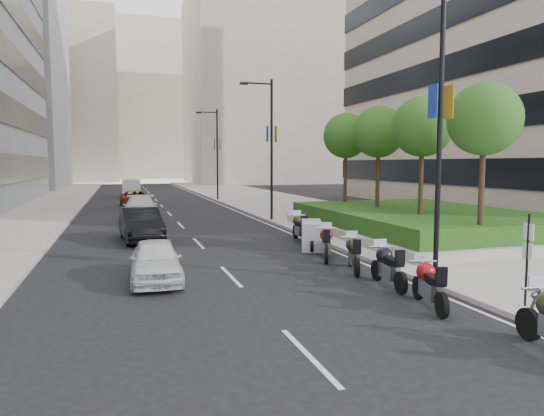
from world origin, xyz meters
name	(u,v)px	position (x,y,z in m)	size (l,w,h in m)	color
ground	(319,306)	(0.00, 0.00, 0.00)	(160.00, 160.00, 0.00)	black
sidewalk_right	(282,204)	(9.00, 30.00, 0.07)	(10.00, 100.00, 0.15)	#9E9B93
sidewalk_left	(26,211)	(-12.00, 30.00, 0.07)	(8.00, 100.00, 0.15)	#9E9B93
lane_edge	(224,206)	(3.70, 30.00, 0.01)	(0.12, 100.00, 0.01)	silver
lane_centre	(164,208)	(-1.50, 30.00, 0.01)	(0.12, 100.00, 0.01)	silver
building_cream_right	(263,89)	(22.00, 80.00, 18.00)	(28.00, 24.00, 36.00)	#B7AD93
building_cream_left	(52,99)	(-18.00, 100.00, 17.00)	(26.00, 24.00, 34.00)	#B7AD93
building_cream_centre	(146,104)	(2.00, 120.00, 19.00)	(30.00, 24.00, 38.00)	#B7AD93
planter	(422,229)	(10.00, 10.00, 0.35)	(10.00, 14.00, 0.40)	#9B9890
hedge	(422,217)	(10.00, 10.00, 0.95)	(9.40, 13.40, 0.80)	#163D11
tree_0	(484,120)	(8.50, 4.00, 5.42)	(2.80, 2.80, 6.30)	#332319
tree_1	(422,127)	(8.50, 8.00, 5.42)	(2.80, 2.80, 6.30)	#332319
tree_2	(379,132)	(8.50, 12.00, 5.42)	(2.80, 2.80, 6.30)	#332319
tree_3	(346,136)	(8.50, 16.00, 5.42)	(2.80, 2.80, 6.30)	#332319
lamp_post_0	(436,119)	(4.14, 1.00, 5.07)	(2.34, 0.45, 9.00)	black
lamp_post_1	(269,142)	(4.14, 18.00, 5.07)	(2.34, 0.45, 9.00)	black
lamp_post_2	(216,150)	(4.14, 36.00, 5.07)	(2.34, 0.45, 9.00)	black
parking_sign	(527,255)	(4.80, -2.00, 1.46)	(0.06, 0.32, 2.50)	black
motorcycle_1	(429,284)	(2.67, -0.97, 0.61)	(0.87, 2.26, 1.15)	black
motorcycle_2	(388,266)	(2.78, 1.27, 0.63)	(0.79, 2.35, 1.17)	black
motorcycle_3	(354,254)	(2.77, 3.50, 0.61)	(0.99, 2.20, 1.14)	black
motorcycle_4	(326,243)	(2.72, 5.74, 0.63)	(1.14, 2.23, 1.18)	black
motorcycle_5	(311,235)	(2.96, 7.88, 0.62)	(1.49, 2.20, 1.24)	black
motorcycle_6	(300,228)	(3.27, 10.16, 0.66)	(0.82, 2.47, 1.23)	black
car_a	(156,261)	(-3.92, 4.07, 0.67)	(1.57, 3.91, 1.33)	silver
car_b	(141,224)	(-4.04, 12.56, 0.80)	(1.70, 4.88, 1.61)	black
car_c	(140,208)	(-3.72, 21.53, 0.78)	(2.20, 5.41, 1.57)	silver
car_d	(135,198)	(-3.72, 32.08, 0.69)	(2.29, 4.97, 1.38)	maroon
delivery_van	(131,189)	(-3.78, 43.95, 0.95)	(1.93, 4.87, 2.03)	white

